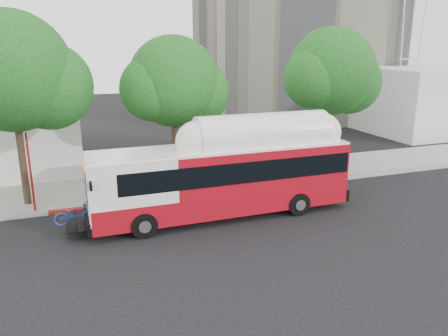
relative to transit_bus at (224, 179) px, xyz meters
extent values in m
plane|color=black|center=(-0.13, -0.89, -1.85)|extent=(120.00, 120.00, 0.00)
cube|color=gray|center=(-0.13, 5.61, -1.77)|extent=(60.00, 5.00, 0.15)
cube|color=gray|center=(-0.13, 3.01, -1.77)|extent=(60.00, 0.30, 0.15)
cube|color=maroon|center=(-3.13, 3.01, -1.77)|extent=(10.00, 0.32, 0.16)
cylinder|color=#2D2116|center=(-9.13, 4.61, 1.19)|extent=(0.36, 0.36, 6.08)
sphere|color=#123F13|center=(-9.13, 4.61, 4.99)|extent=(5.80, 5.80, 5.80)
sphere|color=#123F13|center=(-7.54, 4.81, 4.23)|extent=(4.35, 4.35, 4.35)
cylinder|color=#2D2116|center=(-1.13, 5.11, 0.87)|extent=(0.36, 0.36, 5.44)
sphere|color=#123F13|center=(-1.13, 5.11, 4.27)|extent=(5.00, 5.00, 5.00)
sphere|color=#123F13|center=(0.24, 5.31, 3.59)|extent=(3.75, 3.75, 3.75)
cylinder|color=#2D2116|center=(8.87, 4.91, 1.03)|extent=(0.36, 0.36, 5.76)
sphere|color=#123F13|center=(8.87, 4.91, 4.63)|extent=(5.40, 5.40, 5.40)
sphere|color=#123F13|center=(10.35, 5.11, 3.91)|extent=(4.05, 4.05, 4.05)
cube|color=#A00B16|center=(-0.09, 0.00, 0.01)|extent=(12.43, 2.79, 3.00)
cube|color=black|center=(0.42, 0.00, 0.63)|extent=(11.19, 2.84, 0.98)
cube|color=white|center=(-0.09, 0.00, 1.55)|extent=(12.43, 2.71, 0.10)
cube|color=white|center=(1.97, 0.02, 1.82)|extent=(6.64, 2.12, 0.57)
cube|color=black|center=(-6.87, -0.06, -1.33)|extent=(0.84, 1.87, 0.06)
imported|color=navy|center=(-6.87, -0.06, -0.83)|extent=(0.63, 1.78, 0.93)
cylinder|color=red|center=(-8.73, 3.39, 0.07)|extent=(0.12, 0.12, 3.85)
cube|color=black|center=(-8.73, 3.39, 2.09)|extent=(0.05, 0.38, 0.24)
camera|label=1|loc=(-6.78, -18.80, 6.20)|focal=35.00mm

